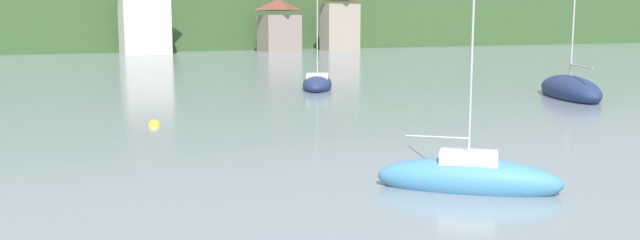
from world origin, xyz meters
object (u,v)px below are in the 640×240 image
sailboat_mid_6 (468,178)px  mooring_buoy_near (154,126)px  sailboat_mid_0 (570,90)px  shore_building_westcentral (144,16)px  shore_building_eastcentral (340,23)px  shore_building_central (279,26)px  sailboat_far_3 (317,84)px

sailboat_mid_6 → mooring_buoy_near: bearing=149.5°
sailboat_mid_0 → mooring_buoy_near: bearing=118.5°
sailboat_mid_0 → shore_building_westcentral: bearing=37.1°
shore_building_westcentral → sailboat_mid_0: size_ratio=1.10×
sailboat_mid_0 → mooring_buoy_near: 24.60m
shore_building_westcentral → sailboat_mid_6: shore_building_westcentral is taller
sailboat_mid_6 → mooring_buoy_near: 15.62m
shore_building_eastcentral → sailboat_mid_0: bearing=-107.3°
sailboat_mid_0 → sailboat_mid_6: (-19.69, -14.80, -0.11)m
shore_building_central → shore_building_eastcentral: size_ratio=0.89×
shore_building_westcentral → sailboat_mid_0: bearing=-81.4°
shore_building_eastcentral → sailboat_mid_6: bearing=-116.3°
mooring_buoy_near → sailboat_mid_6: bearing=-71.7°
mooring_buoy_near → sailboat_mid_0: bearing=-0.1°
sailboat_mid_0 → sailboat_far_3: sailboat_mid_0 is taller
shore_building_central → sailboat_mid_6: 89.23m
sailboat_mid_6 → shore_building_eastcentral: bearing=104.9°
shore_building_central → sailboat_mid_6: bearing=-109.9°
sailboat_far_3 → sailboat_mid_6: bearing=10.1°
shore_building_central → shore_building_westcentral: bearing=-179.4°
shore_building_central → mooring_buoy_near: bearing=-117.1°
shore_building_eastcentral → mooring_buoy_near: shore_building_eastcentral is taller
sailboat_mid_0 → sailboat_mid_6: 24.63m
shore_building_central → mooring_buoy_near: size_ratio=16.09×
sailboat_mid_0 → sailboat_mid_6: bearing=155.4°
shore_building_central → sailboat_mid_6: shore_building_central is taller
shore_building_eastcentral → shore_building_westcentral: bearing=178.9°
sailboat_far_3 → mooring_buoy_near: bearing=-21.4°
shore_building_westcentral → sailboat_far_3: (-0.67, -57.31, -5.15)m
shore_building_eastcentral → sailboat_mid_6: shore_building_eastcentral is taller
shore_building_eastcentral → sailboat_far_3: shore_building_eastcentral is taller
sailboat_mid_0 → sailboat_mid_6: size_ratio=1.36×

